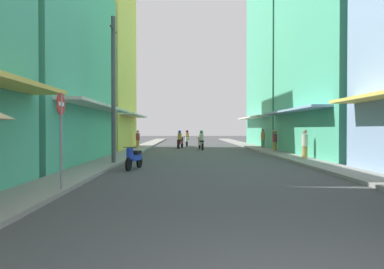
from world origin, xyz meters
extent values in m
plane|color=#424244|center=(0.00, 23.22, 0.00)|extent=(119.76, 119.76, 0.00)
cube|color=gray|center=(-5.04, 23.22, 0.06)|extent=(1.57, 62.44, 0.12)
cube|color=gray|center=(5.04, 23.22, 0.06)|extent=(1.57, 62.44, 0.12)
cube|color=#4CB28C|center=(-8.83, 14.92, 5.10)|extent=(6.00, 12.26, 10.19)
cube|color=silver|center=(-5.33, 14.92, 2.80)|extent=(1.10, 11.03, 0.12)
cube|color=#EFD159|center=(-8.83, 26.40, 7.37)|extent=(6.00, 9.45, 14.73)
cube|color=silver|center=(-5.33, 26.40, 2.80)|extent=(1.10, 8.51, 0.12)
cube|color=#4CB28C|center=(8.83, 18.81, 6.88)|extent=(6.00, 11.98, 13.77)
cube|color=#8CA5CC|center=(5.33, 18.81, 2.80)|extent=(1.10, 10.78, 0.12)
cube|color=#4CB28C|center=(8.83, 31.41, 8.70)|extent=(6.00, 12.18, 17.41)
cube|color=silver|center=(5.33, 31.41, 2.80)|extent=(1.10, 10.96, 0.12)
cylinder|color=black|center=(-3.41, 11.06, 0.28)|extent=(0.20, 0.56, 0.56)
cylinder|color=black|center=(-3.14, 12.28, 0.28)|extent=(0.20, 0.56, 0.56)
cube|color=#1E38B7|center=(-3.27, 11.72, 0.50)|extent=(0.49, 1.04, 0.24)
cube|color=black|center=(-3.22, 11.92, 0.70)|extent=(0.40, 0.61, 0.14)
cylinder|color=#1E38B7|center=(-3.39, 11.18, 0.70)|extent=(0.28, 0.28, 0.45)
cylinder|color=black|center=(-3.39, 11.18, 0.95)|extent=(0.54, 0.15, 0.03)
cylinder|color=black|center=(0.03, 26.37, 0.28)|extent=(0.16, 0.57, 0.56)
cylinder|color=black|center=(0.21, 25.14, 0.28)|extent=(0.16, 0.57, 0.56)
cube|color=#B2B2B7|center=(0.13, 25.71, 0.50)|extent=(0.42, 1.03, 0.24)
cube|color=black|center=(0.16, 25.51, 0.70)|extent=(0.36, 0.59, 0.14)
cylinder|color=#B2B2B7|center=(0.05, 26.25, 0.70)|extent=(0.28, 0.28, 0.45)
cylinder|color=black|center=(0.05, 26.25, 0.95)|extent=(0.55, 0.11, 0.03)
cylinder|color=beige|center=(0.15, 25.56, 1.05)|extent=(0.34, 0.34, 0.55)
sphere|color=#197233|center=(0.15, 25.56, 1.45)|extent=(0.26, 0.26, 0.26)
cylinder|color=black|center=(-1.44, 28.57, 0.28)|extent=(0.21, 0.56, 0.56)
cylinder|color=black|center=(-1.75, 27.36, 0.28)|extent=(0.21, 0.56, 0.56)
cube|color=maroon|center=(-1.61, 27.91, 0.50)|extent=(0.51, 1.04, 0.24)
cube|color=black|center=(-1.66, 27.72, 0.70)|extent=(0.41, 0.61, 0.14)
cylinder|color=maroon|center=(-1.47, 28.45, 0.70)|extent=(0.28, 0.28, 0.45)
cylinder|color=black|center=(-1.47, 28.45, 0.95)|extent=(0.54, 0.16, 0.03)
cylinder|color=#BF8C3F|center=(-1.64, 27.77, 1.05)|extent=(0.34, 0.34, 0.55)
sphere|color=#1E38B7|center=(-1.64, 27.77, 1.45)|extent=(0.26, 0.26, 0.26)
cylinder|color=black|center=(-1.04, 30.71, 0.28)|extent=(0.11, 0.56, 0.56)
cylinder|color=black|center=(-0.96, 31.96, 0.28)|extent=(0.11, 0.56, 0.56)
cube|color=silver|center=(-0.99, 31.39, 0.50)|extent=(0.34, 1.02, 0.24)
cube|color=black|center=(-0.98, 31.59, 0.70)|extent=(0.31, 0.58, 0.14)
cylinder|color=silver|center=(-1.03, 30.84, 0.70)|extent=(0.28, 0.28, 0.45)
cylinder|color=black|center=(-1.03, 30.84, 0.95)|extent=(0.55, 0.06, 0.03)
cylinder|color=#BF8C3F|center=(-0.98, 31.54, 1.05)|extent=(0.34, 0.34, 0.55)
sphere|color=maroon|center=(-0.98, 31.54, 1.45)|extent=(0.26, 0.26, 0.26)
cylinder|color=#598C59|center=(5.44, 27.01, 0.39)|extent=(0.28, 0.28, 0.78)
cylinder|color=#BF8C3F|center=(5.44, 27.01, 1.10)|extent=(0.34, 0.34, 0.65)
sphere|color=#9E7256|center=(5.44, 27.01, 1.57)|extent=(0.22, 0.22, 0.22)
cylinder|color=#BF8C3F|center=(-5.27, 27.79, 0.36)|extent=(0.28, 0.28, 0.72)
cylinder|color=#99333F|center=(-5.27, 27.79, 1.02)|extent=(0.34, 0.34, 0.61)
sphere|color=#9E7256|center=(-5.27, 27.79, 1.46)|extent=(0.22, 0.22, 0.22)
cylinder|color=#BF8C3F|center=(5.45, 23.00, 0.37)|extent=(0.28, 0.28, 0.73)
cylinder|color=#99333F|center=(5.45, 23.00, 1.04)|extent=(0.34, 0.34, 0.62)
sphere|color=#9E7256|center=(5.45, 23.00, 1.49)|extent=(0.22, 0.22, 0.22)
cone|color=#D1B77A|center=(5.45, 23.00, 1.59)|extent=(0.44, 0.44, 0.16)
cylinder|color=#BF8C3F|center=(5.31, 15.90, 0.38)|extent=(0.28, 0.28, 0.76)
cylinder|color=beige|center=(5.31, 15.90, 1.08)|extent=(0.34, 0.34, 0.64)
sphere|color=#9E7256|center=(5.31, 15.90, 1.54)|extent=(0.22, 0.22, 0.22)
cylinder|color=#4C4C4F|center=(-4.51, 13.53, 3.47)|extent=(0.20, 0.20, 6.94)
cylinder|color=#3F382D|center=(-4.51, 13.53, 6.34)|extent=(0.08, 1.20, 0.08)
cylinder|color=gray|center=(-4.41, 6.16, 1.30)|extent=(0.07, 0.07, 2.60)
cylinder|color=red|center=(-4.41, 6.16, 2.35)|extent=(0.02, 0.60, 0.60)
cube|color=white|center=(-4.41, 6.16, 2.35)|extent=(0.03, 0.40, 0.10)
camera|label=1|loc=(-1.14, -3.32, 1.70)|focal=33.58mm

